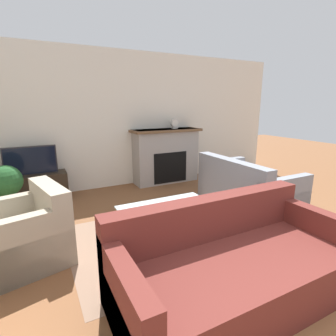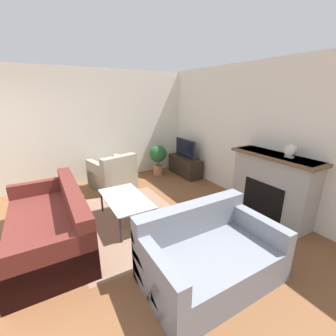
{
  "view_description": "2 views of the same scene",
  "coord_description": "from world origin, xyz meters",
  "px_view_note": "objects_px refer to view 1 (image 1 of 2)",
  "views": [
    {
      "loc": [
        -1.51,
        -0.57,
        1.67
      ],
      "look_at": [
        0.33,
        3.0,
        0.69
      ],
      "focal_mm": 28.0,
      "sensor_mm": 36.0,
      "label": 1
    },
    {
      "loc": [
        3.23,
        1.01,
        2.11
      ],
      "look_at": [
        -0.01,
        2.89,
        0.88
      ],
      "focal_mm": 24.0,
      "sensor_mm": 36.0,
      "label": 2
    }
  ],
  "objects_px": {
    "couch_loveseat": "(246,189)",
    "coffee_table": "(167,210)",
    "mantel_clock": "(175,123)",
    "potted_plant": "(6,186)",
    "armchair_by_window": "(24,237)",
    "couch_sectional": "(232,267)",
    "tv": "(31,161)"
  },
  "relations": [
    {
      "from": "couch_sectional",
      "to": "coffee_table",
      "type": "relative_size",
      "value": 1.82
    },
    {
      "from": "couch_sectional",
      "to": "couch_loveseat",
      "type": "bearing_deg",
      "value": 43.37
    },
    {
      "from": "tv",
      "to": "potted_plant",
      "type": "distance_m",
      "value": 0.76
    },
    {
      "from": "couch_sectional",
      "to": "coffee_table",
      "type": "xyz_separation_m",
      "value": [
        -0.04,
        1.16,
        0.12
      ]
    },
    {
      "from": "coffee_table",
      "to": "mantel_clock",
      "type": "bearing_deg",
      "value": 59.42
    },
    {
      "from": "couch_loveseat",
      "to": "armchair_by_window",
      "type": "xyz_separation_m",
      "value": [
        -3.29,
        -0.15,
        0.01
      ]
    },
    {
      "from": "tv",
      "to": "coffee_table",
      "type": "relative_size",
      "value": 0.71
    },
    {
      "from": "couch_loveseat",
      "to": "armchair_by_window",
      "type": "height_order",
      "value": "same"
    },
    {
      "from": "tv",
      "to": "mantel_clock",
      "type": "relative_size",
      "value": 3.89
    },
    {
      "from": "couch_loveseat",
      "to": "mantel_clock",
      "type": "height_order",
      "value": "mantel_clock"
    },
    {
      "from": "couch_loveseat",
      "to": "armchair_by_window",
      "type": "bearing_deg",
      "value": 92.55
    },
    {
      "from": "mantel_clock",
      "to": "potted_plant",
      "type": "bearing_deg",
      "value": -167.4
    },
    {
      "from": "couch_loveseat",
      "to": "coffee_table",
      "type": "relative_size",
      "value": 1.34
    },
    {
      "from": "tv",
      "to": "armchair_by_window",
      "type": "relative_size",
      "value": 0.77
    },
    {
      "from": "couch_loveseat",
      "to": "coffee_table",
      "type": "xyz_separation_m",
      "value": [
        -1.7,
        -0.41,
        0.11
      ]
    },
    {
      "from": "tv",
      "to": "mantel_clock",
      "type": "xyz_separation_m",
      "value": [
        2.81,
        0.06,
        0.52
      ]
    },
    {
      "from": "potted_plant",
      "to": "tv",
      "type": "bearing_deg",
      "value": 62.08
    },
    {
      "from": "couch_sectional",
      "to": "armchair_by_window",
      "type": "xyz_separation_m",
      "value": [
        -1.63,
        1.42,
        0.01
      ]
    },
    {
      "from": "couch_sectional",
      "to": "coffee_table",
      "type": "bearing_deg",
      "value": 92.0
    },
    {
      "from": "coffee_table",
      "to": "potted_plant",
      "type": "xyz_separation_m",
      "value": [
        -1.8,
        1.57,
        0.13
      ]
    },
    {
      "from": "coffee_table",
      "to": "mantel_clock",
      "type": "height_order",
      "value": "mantel_clock"
    },
    {
      "from": "mantel_clock",
      "to": "couch_loveseat",
      "type": "bearing_deg",
      "value": -79.36
    },
    {
      "from": "tv",
      "to": "couch_sectional",
      "type": "bearing_deg",
      "value": -65.96
    },
    {
      "from": "armchair_by_window",
      "to": "couch_sectional",
      "type": "bearing_deg",
      "value": 35.35
    },
    {
      "from": "tv",
      "to": "couch_sectional",
      "type": "relative_size",
      "value": 0.39
    },
    {
      "from": "armchair_by_window",
      "to": "potted_plant",
      "type": "distance_m",
      "value": 1.35
    },
    {
      "from": "armchair_by_window",
      "to": "mantel_clock",
      "type": "distance_m",
      "value": 3.69
    },
    {
      "from": "potted_plant",
      "to": "mantel_clock",
      "type": "height_order",
      "value": "mantel_clock"
    },
    {
      "from": "tv",
      "to": "potted_plant",
      "type": "xyz_separation_m",
      "value": [
        -0.34,
        -0.64,
        -0.22
      ]
    },
    {
      "from": "couch_loveseat",
      "to": "mantel_clock",
      "type": "xyz_separation_m",
      "value": [
        -0.35,
        1.87,
        0.98
      ]
    },
    {
      "from": "armchair_by_window",
      "to": "mantel_clock",
      "type": "bearing_deg",
      "value": 110.85
    },
    {
      "from": "tv",
      "to": "potted_plant",
      "type": "height_order",
      "value": "tv"
    }
  ]
}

